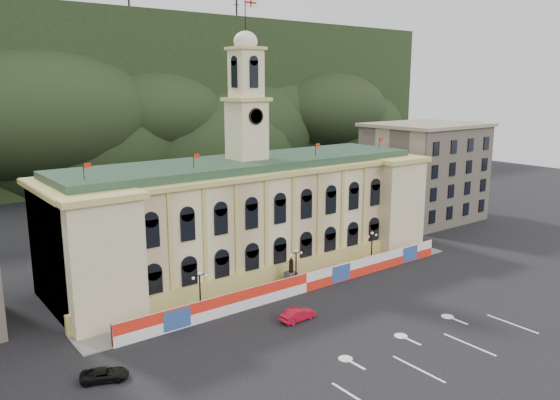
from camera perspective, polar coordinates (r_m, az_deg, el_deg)
ground at (r=60.46m, az=12.13°, el=-13.54°), size 260.00×260.00×0.00m
lane_markings at (r=57.71m, az=16.02°, el=-15.04°), size 26.00×10.00×0.02m
hill_ridge at (r=162.59m, az=-22.50°, el=8.87°), size 230.00×80.00×64.00m
city_hall at (r=77.49m, az=-3.24°, el=-1.41°), size 56.20×17.60×37.10m
side_building_right at (r=108.84m, az=14.85°, el=2.89°), size 21.00×17.00×18.60m
hoarding_fence at (r=69.83m, az=2.72°, el=-8.59°), size 50.00×0.44×2.50m
pavement at (r=72.15m, az=1.29°, el=-8.88°), size 56.00×5.50×0.16m
statue at (r=71.95m, az=1.17°, el=-8.00°), size 1.40×1.40×3.72m
lamp_left at (r=63.25m, az=-8.36°, el=-9.19°), size 1.96×0.44×5.15m
lamp_center at (r=70.59m, az=1.69°, el=-6.78°), size 1.96×0.44×5.15m
lamp_right at (r=79.73m, az=9.57°, el=-4.73°), size 1.96×0.44×5.15m
red_sedan at (r=62.05m, az=1.89°, el=-11.85°), size 1.82×4.43×1.42m
black_suv at (r=53.12m, az=-17.86°, el=-16.96°), size 4.94×5.56×1.16m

